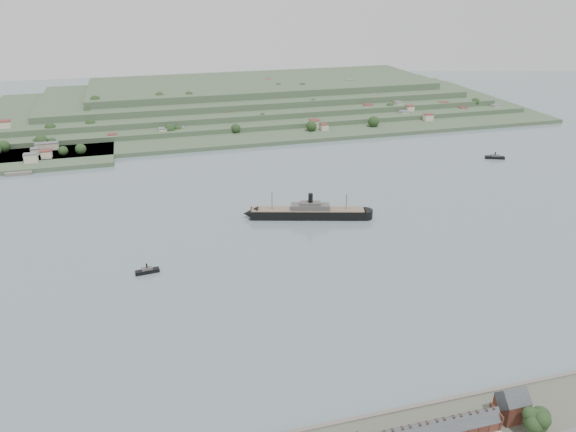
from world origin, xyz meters
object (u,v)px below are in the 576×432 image
object	(u,v)px
tugboat	(147,271)
steamship	(305,213)
gabled_building	(512,404)
fig_tree	(538,420)

from	to	relation	value
tugboat	steamship	bearing A→B (deg)	24.82
steamship	tugboat	world-z (taller)	steamship
gabled_building	steamship	bearing A→B (deg)	95.21
gabled_building	fig_tree	xyz separation A→B (m)	(2.43, -11.50, 1.72)
steamship	gabled_building	bearing A→B (deg)	-84.79
gabled_building	steamship	xyz separation A→B (m)	(-19.33, 211.91, -4.05)
steamship	fig_tree	size ratio (longest dim) A/B	7.06
steamship	fig_tree	distance (m)	224.54
gabled_building	fig_tree	distance (m)	11.88
gabled_building	fig_tree	size ratio (longest dim) A/B	1.09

